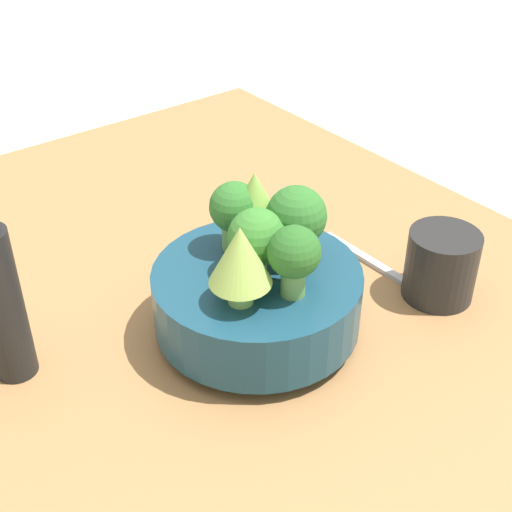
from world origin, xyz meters
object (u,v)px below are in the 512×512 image
Objects in this scene: pepper_mill at (0,299)px; fork at (380,267)px; cup at (441,265)px; bowl at (256,299)px.

pepper_mill reaches higher than fork.
cup is 0.45m from pepper_mill.
bowl is 0.24m from pepper_mill.
pepper_mill reaches higher than bowl.
pepper_mill is at bearing 76.32° from fork.
fork is at bearing 11.13° from cup.
bowl is 0.19m from fork.
fork is at bearing -89.96° from bowl.
pepper_mill is at bearing 65.80° from bowl.
bowl is at bearing 69.95° from cup.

